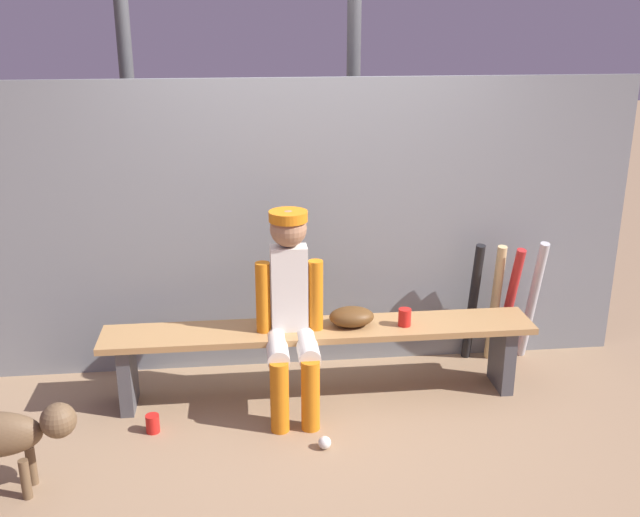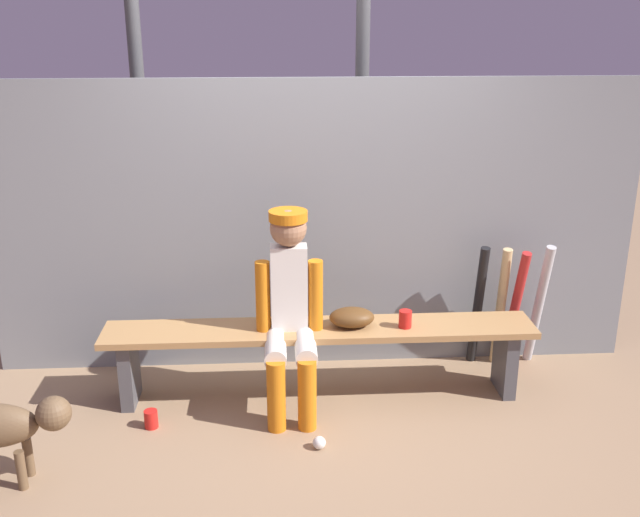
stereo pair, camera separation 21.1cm
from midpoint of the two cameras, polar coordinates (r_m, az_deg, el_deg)
name	(u,v)px [view 2 (the right image)]	position (r m, az deg, el deg)	size (l,w,h in m)	color
ground_plane	(320,395)	(4.80, 1.28, -10.59)	(30.00, 30.00, 0.00)	#937556
chainlink_fence	(315,228)	(4.88, 0.88, 2.40)	(4.32, 0.03, 1.95)	gray
dugout_bench	(320,342)	(4.62, 1.32, -6.51)	(2.68, 0.36, 0.48)	#AD7F4C
player_seated	(290,306)	(4.39, -0.99, -3.71)	(0.41, 0.55, 1.23)	silver
baseball_glove	(352,317)	(4.58, 3.81, -4.59)	(0.28, 0.20, 0.12)	#593819
bat_aluminum_black	(478,306)	(5.14, 13.30, -3.60)	(0.06, 0.06, 0.88)	black
bat_wood_natural	(501,307)	(5.17, 14.98, -3.67)	(0.06, 0.06, 0.87)	tan
bat_aluminum_red	(515,309)	(5.17, 16.01, -3.78)	(0.06, 0.06, 0.88)	#B22323
bat_aluminum_silver	(539,305)	(5.23, 17.72, -3.47)	(0.06, 0.06, 0.91)	#B7B7BC
baseball	(319,443)	(4.26, 1.41, -14.11)	(0.07, 0.07, 0.07)	white
cup_on_ground	(151,419)	(4.53, -11.64, -12.12)	(0.08, 0.08, 0.11)	red
cup_on_bench	(405,319)	(4.60, 7.94, -4.68)	(0.08, 0.08, 0.11)	red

